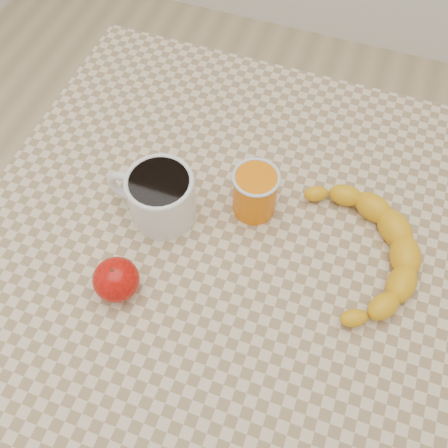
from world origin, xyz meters
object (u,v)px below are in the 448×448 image
(table, at_px, (224,255))
(orange_juice_glass, at_px, (255,192))
(banana, at_px, (363,250))
(coffee_mug, at_px, (160,195))
(apple, at_px, (116,279))

(table, height_order, orange_juice_glass, orange_juice_glass)
(banana, bearing_deg, coffee_mug, 166.38)
(apple, relative_size, banana, 0.24)
(table, xyz_separation_m, coffee_mug, (-0.11, -0.00, 0.13))
(coffee_mug, distance_m, orange_juice_glass, 0.15)
(coffee_mug, relative_size, orange_juice_glass, 1.71)
(coffee_mug, bearing_deg, banana, 4.92)
(coffee_mug, relative_size, banana, 0.44)
(apple, distance_m, banana, 0.37)
(orange_juice_glass, bearing_deg, coffee_mug, -156.82)
(coffee_mug, bearing_deg, table, 0.64)
(coffee_mug, height_order, apple, coffee_mug)
(orange_juice_glass, height_order, banana, orange_juice_glass)
(orange_juice_glass, distance_m, apple, 0.25)
(coffee_mug, xyz_separation_m, orange_juice_glass, (0.14, 0.06, -0.00))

